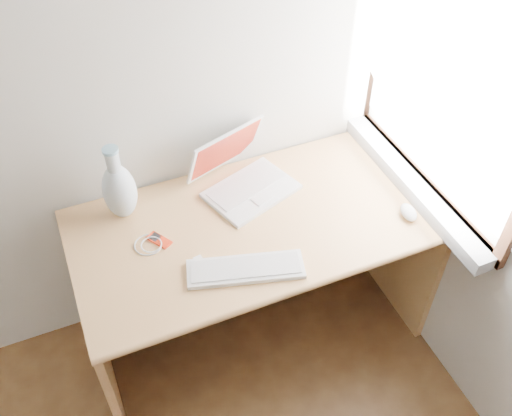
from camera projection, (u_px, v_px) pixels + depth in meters
name	position (u px, v px, depth m)	size (l,w,h in m)	color
window	(445.00, 78.00, 1.99)	(0.11, 0.99, 1.10)	white
desk	(248.00, 243.00, 2.44)	(1.43, 0.72, 0.76)	tan
laptop	(247.00, 176.00, 2.33)	(0.41, 0.39, 0.24)	white
external_keyboard	(246.00, 269.00, 2.04)	(0.44, 0.24, 0.02)	white
mouse	(409.00, 212.00, 2.23)	(0.06, 0.10, 0.03)	white
ipod	(159.00, 240.00, 2.15)	(0.09, 0.11, 0.01)	#AB220B
cable_coil	(148.00, 245.00, 2.13)	(0.11, 0.11, 0.01)	white
remote	(202.00, 264.00, 2.07)	(0.03, 0.08, 0.01)	white
vase	(119.00, 189.00, 2.16)	(0.13, 0.13, 0.33)	white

